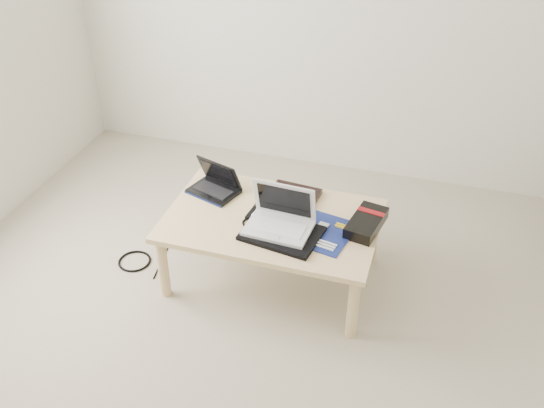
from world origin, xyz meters
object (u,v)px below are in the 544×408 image
(coffee_table, at_px, (272,226))
(gpu_box, at_px, (366,223))
(white_laptop, at_px, (280,219))
(netbook, at_px, (215,185))

(coffee_table, bearing_deg, gpu_box, 7.47)
(coffee_table, height_order, white_laptop, white_laptop)
(netbook, height_order, white_laptop, white_laptop)
(netbook, distance_m, white_laptop, 0.50)
(coffee_table, relative_size, netbook, 3.58)
(coffee_table, relative_size, white_laptop, 3.26)
(coffee_table, bearing_deg, white_laptop, -48.85)
(coffee_table, height_order, gpu_box, gpu_box)
(netbook, relative_size, gpu_box, 1.01)
(coffee_table, height_order, netbook, netbook)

